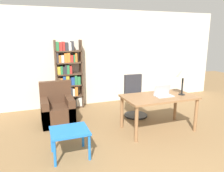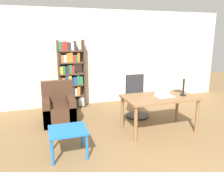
{
  "view_description": "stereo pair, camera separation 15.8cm",
  "coord_description": "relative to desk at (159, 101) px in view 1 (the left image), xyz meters",
  "views": [
    {
      "loc": [
        -1.81,
        -1.58,
        1.98
      ],
      "look_at": [
        -0.33,
        2.41,
        0.99
      ],
      "focal_mm": 35.0,
      "sensor_mm": 36.0,
      "label": 1
    },
    {
      "loc": [
        -1.66,
        -1.63,
        1.98
      ],
      "look_at": [
        -0.33,
        2.41,
        0.99
      ],
      "focal_mm": 35.0,
      "sensor_mm": 36.0,
      "label": 2
    }
  ],
  "objects": [
    {
      "name": "desk",
      "position": [
        0.0,
        0.0,
        0.0
      ],
      "size": [
        1.51,
        0.83,
        0.74
      ],
      "color": "olive",
      "rests_on": "ground_plane"
    },
    {
      "name": "side_table_blue",
      "position": [
        -1.95,
        -0.43,
        -0.24
      ],
      "size": [
        0.61,
        0.54,
        0.47
      ],
      "color": "blue",
      "rests_on": "ground_plane"
    },
    {
      "name": "bookshelf",
      "position": [
        -1.55,
        2.13,
        0.23
      ],
      "size": [
        0.71,
        0.28,
        1.87
      ],
      "color": "#4C3828",
      "rests_on": "ground_plane"
    },
    {
      "name": "wall_back",
      "position": [
        -0.64,
        2.32,
        0.71
      ],
      "size": [
        8.0,
        0.06,
        2.7
      ],
      "color": "beige",
      "rests_on": "ground_plane"
    },
    {
      "name": "office_chair",
      "position": [
        -0.09,
        0.94,
        -0.19
      ],
      "size": [
        0.57,
        0.57,
        1.03
      ],
      "color": "black",
      "rests_on": "ground_plane"
    },
    {
      "name": "armchair",
      "position": [
        -1.98,
        1.12,
        -0.33
      ],
      "size": [
        0.72,
        0.72,
        0.94
      ],
      "color": "#472D1E",
      "rests_on": "ground_plane"
    },
    {
      "name": "laptop",
      "position": [
        0.08,
        -0.03,
        0.15
      ],
      "size": [
        0.37,
        0.22,
        0.23
      ],
      "color": "#B2B2B7",
      "rests_on": "desk"
    },
    {
      "name": "table_lamp",
      "position": [
        0.51,
        -0.08,
        0.56
      ],
      "size": [
        0.27,
        0.27,
        0.57
      ],
      "color": "black",
      "rests_on": "desk"
    }
  ]
}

